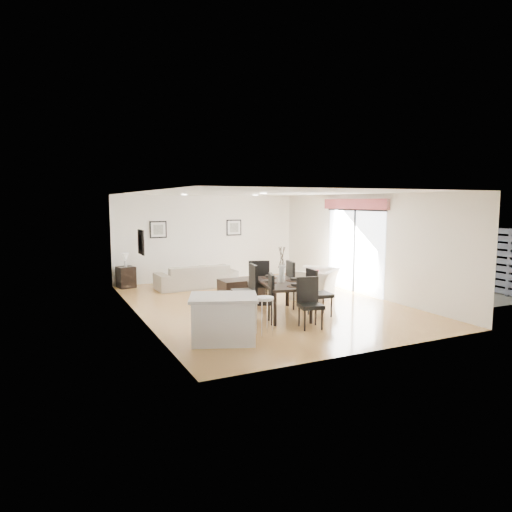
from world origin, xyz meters
name	(u,v)px	position (x,y,z in m)	size (l,w,h in m)	color
ground	(263,304)	(0.00, 0.00, 0.00)	(8.00, 8.00, 0.00)	tan
wall_back	(208,238)	(0.00, 4.00, 1.35)	(6.00, 0.04, 2.70)	white
wall_front	(372,272)	(0.00, -4.00, 1.35)	(6.00, 0.04, 2.70)	white
wall_left	(138,255)	(-3.00, 0.00, 1.35)	(0.04, 8.00, 2.70)	white
wall_right	(362,244)	(3.00, 0.00, 1.35)	(0.04, 8.00, 2.70)	white
ceiling	(263,193)	(0.00, 0.00, 2.70)	(6.00, 8.00, 0.02)	white
sofa	(196,276)	(-0.82, 2.74, 0.34)	(2.33, 0.91, 0.68)	gray
armchair	(315,283)	(1.53, 0.04, 0.38)	(1.17, 1.02, 0.76)	beige
courtyard_plant_a	(440,274)	(5.80, -0.14, 0.37)	(0.67, 0.58, 0.74)	#40632A
courtyard_plant_b	(393,267)	(5.54, 1.58, 0.35)	(0.39, 0.39, 0.70)	#40632A
dining_table	(282,285)	(-0.13, -1.16, 0.67)	(1.24, 1.92, 0.74)	black
dining_chair_wnear	(266,296)	(-0.76, -1.64, 0.57)	(0.58, 0.58, 1.03)	black
dining_chair_wfar	(248,286)	(-0.75, -0.73, 0.62)	(0.57, 0.57, 1.11)	black
dining_chair_enear	(316,290)	(0.49, -1.60, 0.59)	(0.52, 0.52, 1.05)	black
dining_chair_efar	(295,282)	(0.49, -0.70, 0.62)	(0.59, 0.59, 1.11)	black
dining_chair_head	(309,300)	(-0.11, -2.26, 0.56)	(0.54, 0.54, 1.00)	black
dining_chair_foot	(259,280)	(-0.16, -0.07, 0.61)	(0.64, 0.64, 1.10)	black
vase	(282,267)	(-0.13, -1.16, 1.06)	(1.01, 1.55, 0.79)	white
coffee_table	(241,288)	(-0.11, 1.09, 0.23)	(1.13, 0.68, 0.45)	black
side_table	(126,277)	(-2.66, 3.66, 0.31)	(0.46, 0.46, 0.62)	black
table_lamp	(125,258)	(-2.66, 3.66, 0.87)	(0.21, 0.21, 0.39)	white
cushion	(314,276)	(1.42, -0.07, 0.59)	(0.31, 0.10, 0.31)	#A31517
kitchen_island	(224,318)	(-1.99, -2.41, 0.42)	(1.44, 1.29, 0.83)	silver
bar_stool	(265,303)	(-1.17, -2.41, 0.63)	(0.33, 0.33, 0.73)	white
framed_print_back_left	(158,230)	(-1.60, 3.97, 1.65)	(0.52, 0.04, 0.52)	black
framed_print_back_right	(234,228)	(0.90, 3.97, 1.65)	(0.52, 0.04, 0.52)	black
framed_print_left_wall	(141,242)	(-2.97, -0.20, 1.65)	(0.04, 0.52, 0.52)	black
sliding_door	(355,232)	(2.96, 0.30, 1.66)	(0.12, 2.70, 2.57)	white
courtyard	(424,251)	(6.16, 0.87, 0.92)	(6.00, 6.00, 2.00)	gray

